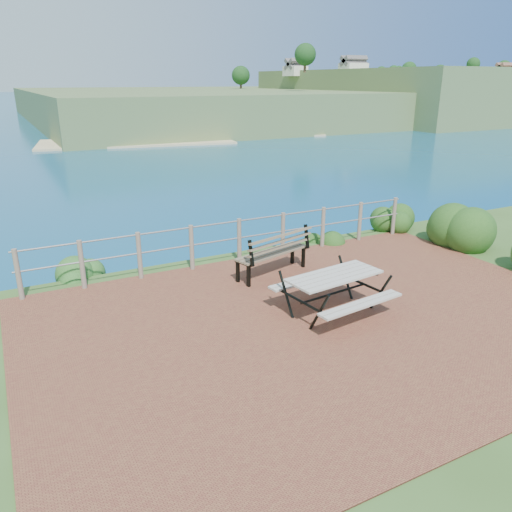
{
  "coord_description": "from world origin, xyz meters",
  "views": [
    {
      "loc": [
        -4.66,
        -6.41,
        3.96
      ],
      "look_at": [
        -0.47,
        1.63,
        0.75
      ],
      "focal_mm": 35.0,
      "sensor_mm": 36.0,
      "label": 1
    }
  ],
  "objects": [
    {
      "name": "distant_bay",
      "position": [
        173.07,
        202.61,
        -1.52
      ],
      "size": [
        290.0,
        232.36,
        24.0
      ],
      "color": "#4D6432",
      "rests_on": "ground"
    },
    {
      "name": "shrub_lip_west",
      "position": [
        -3.42,
        4.13,
        0.0
      ],
      "size": [
        0.86,
        0.86,
        0.64
      ],
      "primitive_type": "ellipsoid",
      "color": "#265720",
      "rests_on": "ground"
    },
    {
      "name": "shrub_right_edge",
      "position": [
        4.89,
        3.7,
        0.0
      ],
      "size": [
        0.97,
        0.97,
        1.4
      ],
      "primitive_type": "ellipsoid",
      "color": "#123B12",
      "rests_on": "ground"
    },
    {
      "name": "safety_railing",
      "position": [
        0.0,
        3.35,
        0.57
      ],
      "size": [
        9.4,
        0.1,
        1.0
      ],
      "color": "#6B5B4C",
      "rests_on": "ground"
    },
    {
      "name": "picnic_table",
      "position": [
        0.3,
        0.13,
        0.47
      ],
      "size": [
        1.8,
        1.49,
        0.73
      ],
      "rotation": [
        0.0,
        0.0,
        0.12
      ],
      "color": "#A29C91",
      "rests_on": "ground"
    },
    {
      "name": "shrub_lip_east",
      "position": [
        2.58,
        3.72,
        0.0
      ],
      "size": [
        0.69,
        0.69,
        0.4
      ],
      "primitive_type": "ellipsoid",
      "color": "#123B12",
      "rests_on": "ground"
    },
    {
      "name": "ground",
      "position": [
        0.0,
        0.0,
        0.0
      ],
      "size": [
        10.0,
        7.0,
        0.12
      ],
      "primitive_type": "cube",
      "color": "brown",
      "rests_on": "ground"
    },
    {
      "name": "park_bench",
      "position": [
        0.25,
        2.27,
        0.66
      ],
      "size": [
        1.82,
        0.89,
        1.0
      ],
      "rotation": [
        0.0,
        0.0,
        0.27
      ],
      "color": "brown",
      "rests_on": "ground"
    },
    {
      "name": "shrub_right_front",
      "position": [
        5.67,
        1.9,
        0.0
      ],
      "size": [
        1.23,
        1.23,
        1.75
      ],
      "primitive_type": "ellipsoid",
      "color": "#123B12",
      "rests_on": "ground"
    }
  ]
}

